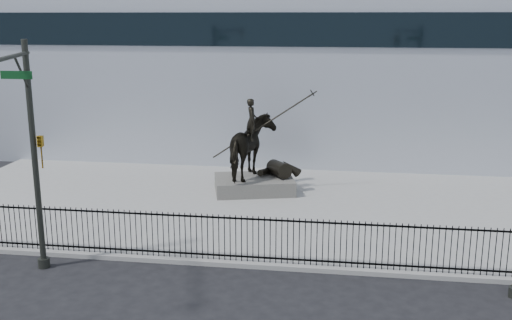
# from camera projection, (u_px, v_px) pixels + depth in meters

# --- Properties ---
(ground) EXTENTS (120.00, 120.00, 0.00)m
(ground) POSITION_uv_depth(u_px,v_px,m) (265.00, 284.00, 17.50)
(ground) COLOR black
(ground) RESTS_ON ground
(plaza) EXTENTS (30.00, 12.00, 0.15)m
(plaza) POSITION_uv_depth(u_px,v_px,m) (288.00, 208.00, 24.21)
(plaza) COLOR gray
(plaza) RESTS_ON ground
(building) EXTENTS (44.00, 14.00, 9.00)m
(building) POSITION_uv_depth(u_px,v_px,m) (310.00, 70.00, 35.67)
(building) COLOR #B2BAC2
(building) RESTS_ON ground
(picket_fence) EXTENTS (22.10, 0.10, 1.50)m
(picket_fence) POSITION_uv_depth(u_px,v_px,m) (271.00, 240.00, 18.49)
(picket_fence) COLOR black
(picket_fence) RESTS_ON plaza
(statue_plinth) EXTENTS (3.83, 3.08, 0.63)m
(statue_plinth) POSITION_uv_depth(u_px,v_px,m) (254.00, 184.00, 26.14)
(statue_plinth) COLOR #53514C
(statue_plinth) RESTS_ON plaza
(equestrian_statue) EXTENTS (4.17, 3.14, 3.64)m
(equestrian_statue) POSITION_uv_depth(u_px,v_px,m) (256.00, 148.00, 25.76)
(equestrian_statue) COLOR black
(equestrian_statue) RESTS_ON statue_plinth
(traffic_signal_left) EXTENTS (1.52, 4.84, 7.00)m
(traffic_signal_left) POSITION_uv_depth(u_px,v_px,m) (27.00, 147.00, 16.91)
(traffic_signal_left) COLOR #272A24
(traffic_signal_left) RESTS_ON ground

